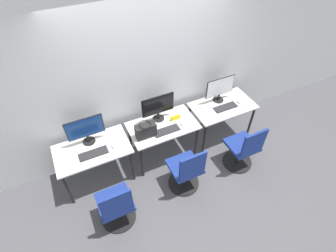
# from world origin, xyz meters

# --- Properties ---
(ground_plane) EXTENTS (20.00, 20.00, 0.00)m
(ground_plane) POSITION_xyz_m (0.00, 0.00, 0.00)
(ground_plane) COLOR #4C4C51
(wall_back) EXTENTS (12.00, 0.05, 2.80)m
(wall_back) POSITION_xyz_m (0.00, 0.74, 1.40)
(wall_back) COLOR silver
(wall_back) RESTS_ON ground_plane
(desk_left) EXTENTS (1.05, 0.62, 0.71)m
(desk_left) POSITION_xyz_m (-1.11, 0.31, 0.62)
(desk_left) COLOR silver
(desk_left) RESTS_ON ground_plane
(monitor_left) EXTENTS (0.53, 0.19, 0.45)m
(monitor_left) POSITION_xyz_m (-1.11, 0.47, 0.95)
(monitor_left) COLOR black
(monitor_left) RESTS_ON desk_left
(keyboard_left) EXTENTS (0.40, 0.14, 0.02)m
(keyboard_left) POSITION_xyz_m (-1.11, 0.21, 0.72)
(keyboard_left) COLOR #262628
(keyboard_left) RESTS_ON desk_left
(mouse_left) EXTENTS (0.06, 0.09, 0.03)m
(mouse_left) POSITION_xyz_m (-0.82, 0.22, 0.72)
(mouse_left) COLOR silver
(mouse_left) RESTS_ON desk_left
(office_chair_left) EXTENTS (0.48, 0.48, 0.91)m
(office_chair_left) POSITION_xyz_m (-1.05, -0.52, 0.38)
(office_chair_left) COLOR black
(office_chair_left) RESTS_ON ground_plane
(desk_center) EXTENTS (1.05, 0.62, 0.71)m
(desk_center) POSITION_xyz_m (0.00, 0.31, 0.62)
(desk_center) COLOR silver
(desk_center) RESTS_ON ground_plane
(monitor_center) EXTENTS (0.53, 0.19, 0.45)m
(monitor_center) POSITION_xyz_m (0.00, 0.48, 0.95)
(monitor_center) COLOR black
(monitor_center) RESTS_ON desk_center
(keyboard_center) EXTENTS (0.40, 0.14, 0.02)m
(keyboard_center) POSITION_xyz_m (0.00, 0.17, 0.72)
(keyboard_center) COLOR #262628
(keyboard_center) RESTS_ON desk_center
(mouse_center) EXTENTS (0.06, 0.09, 0.03)m
(mouse_center) POSITION_xyz_m (0.27, 0.20, 0.72)
(mouse_center) COLOR silver
(mouse_center) RESTS_ON desk_center
(office_chair_center) EXTENTS (0.48, 0.48, 0.91)m
(office_chair_center) POSITION_xyz_m (0.04, -0.42, 0.38)
(office_chair_center) COLOR black
(office_chair_center) RESTS_ON ground_plane
(desk_right) EXTENTS (1.05, 0.62, 0.71)m
(desk_right) POSITION_xyz_m (1.11, 0.31, 0.62)
(desk_right) COLOR silver
(desk_right) RESTS_ON ground_plane
(monitor_right) EXTENTS (0.53, 0.19, 0.45)m
(monitor_right) POSITION_xyz_m (1.11, 0.46, 0.95)
(monitor_right) COLOR black
(monitor_right) RESTS_ON desk_right
(keyboard_right) EXTENTS (0.40, 0.14, 0.02)m
(keyboard_right) POSITION_xyz_m (1.11, 0.24, 0.72)
(keyboard_right) COLOR #262628
(keyboard_right) RESTS_ON desk_right
(mouse_right) EXTENTS (0.06, 0.09, 0.03)m
(mouse_right) POSITION_xyz_m (1.39, 0.25, 0.72)
(mouse_right) COLOR silver
(mouse_right) RESTS_ON desk_right
(office_chair_right) EXTENTS (0.48, 0.48, 0.91)m
(office_chair_right) POSITION_xyz_m (1.05, -0.44, 0.38)
(office_chair_right) COLOR black
(office_chair_right) RESTS_ON ground_plane
(handbag) EXTENTS (0.30, 0.18, 0.25)m
(handbag) POSITION_xyz_m (-0.32, 0.22, 0.82)
(handbag) COLOR black
(handbag) RESTS_ON desk_center
(placard_center) EXTENTS (0.16, 0.03, 0.08)m
(placard_center) POSITION_xyz_m (0.23, 0.34, 0.75)
(placard_center) COLOR yellow
(placard_center) RESTS_ON desk_center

